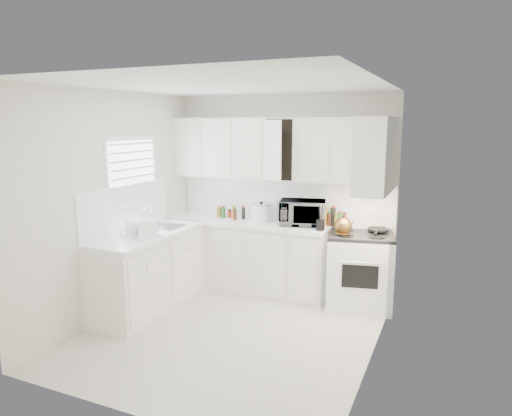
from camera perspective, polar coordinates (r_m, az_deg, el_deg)
The scene contains 37 objects.
floor at distance 5.20m, azimuth -3.20°, elevation -14.99°, with size 3.20×3.20×0.00m, color silver.
ceiling at distance 4.71m, azimuth -3.54°, elevation 14.89°, with size 3.20×3.20×0.00m, color white.
wall_back at distance 6.23m, azimuth 3.32°, elevation 1.84°, with size 3.00×3.00×0.00m, color white.
wall_front at distance 3.48m, azimuth -15.45°, elevation -5.55°, with size 3.00×3.00×0.00m, color white.
wall_left at distance 5.62m, azimuth -17.12°, elevation 0.43°, with size 3.20×3.20×0.00m, color white.
wall_right at distance 4.33m, azimuth 14.63°, elevation -2.36°, with size 3.20×3.20×0.00m, color white.
window_blinds at distance 5.84m, azimuth -14.87°, elevation 3.39°, with size 0.06×0.96×1.06m, color white, non-canonical shape.
lower_cabinets_back at distance 6.30m, azimuth -1.07°, elevation -5.99°, with size 2.22×0.60×0.90m, color white, non-canonical shape.
lower_cabinets_left at distance 5.79m, azimuth -13.09°, elevation -7.76°, with size 0.60×1.60×0.90m, color white, non-canonical shape.
countertop_back at distance 6.17m, azimuth -1.12°, elevation -1.78°, with size 2.24×0.64×0.05m, color white.
countertop_left at distance 5.66m, azimuth -13.21°, elevation -3.20°, with size 0.64×1.62×0.05m, color white.
backsplash_back at distance 6.24m, azimuth 3.28°, elevation 1.15°, with size 2.98×0.02×0.55m, color white.
backsplash_left at distance 5.78m, azimuth -15.72°, elevation 0.01°, with size 0.02×1.60×0.55m, color white.
upper_cabinets_back at distance 6.05m, azimuth 2.80°, elevation 3.50°, with size 3.00×0.33×0.80m, color white, non-canonical shape.
upper_cabinets_right at distance 5.12m, azimuth 14.38°, elevation 1.88°, with size 0.33×0.90×0.80m, color white, non-canonical shape.
sink at distance 5.90m, azimuth -11.24°, elevation -1.11°, with size 0.42×0.38×0.30m, color gray, non-canonical shape.
stove at distance 5.78m, azimuth 12.68°, elevation -6.34°, with size 0.77×0.63×1.18m, color white, non-canonical shape.
tea_kettle at distance 5.54m, azimuth 10.73°, elevation -1.98°, with size 0.25×0.21×0.23m, color brown, non-canonical shape.
frying_pan at distance 5.81m, azimuth 14.88°, elevation -2.52°, with size 0.26×0.44×0.04m, color black, non-canonical shape.
microwave at distance 5.91m, azimuth 5.78°, elevation -0.22°, with size 0.57×0.32×0.39m, color gray.
rice_cooker at distance 6.10m, azimuth 0.65°, elevation -0.41°, with size 0.26×0.26×0.26m, color white, non-canonical shape.
paper_towel at distance 6.17m, azimuth 2.49°, elevation -0.27°, with size 0.12×0.12×0.27m, color white.
utensil_crock at distance 5.62m, azimuth 7.97°, elevation -1.16°, with size 0.11×0.11×0.32m, color black, non-canonical shape.
dish_rack at distance 5.45m, azimuth -13.99°, elevation -2.28°, with size 0.40×0.30×0.22m, color white, non-canonical shape.
spice_left_0 at distance 6.47m, azimuth -4.34°, elevation -0.42°, with size 0.06×0.06×0.13m, color olive.
spice_left_1 at distance 6.35m, azimuth -4.13°, elevation -0.62°, with size 0.06×0.06×0.13m, color #206222.
spice_left_2 at distance 6.40m, azimuth -3.16°, elevation -0.53°, with size 0.06×0.06×0.13m, color #A82E16.
spice_left_3 at distance 6.29m, azimuth -2.92°, elevation -0.72°, with size 0.06×0.06×0.13m, color gold.
spice_left_4 at distance 6.33m, azimuth -1.94°, elevation -0.63°, with size 0.06×0.06×0.13m, color #502717.
spice_left_5 at distance 6.22m, azimuth -1.68°, elevation -0.83°, with size 0.06×0.06×0.13m, color black.
sauce_right_0 at distance 5.97m, azimuth 8.05°, elevation -1.12°, with size 0.06×0.06×0.19m, color #A82E16.
sauce_right_1 at distance 5.90m, azimuth 8.41°, elevation -1.27°, with size 0.06×0.06×0.19m, color gold.
sauce_right_2 at distance 5.95m, azimuth 9.07°, elevation -1.20°, with size 0.06×0.06×0.19m, color #502717.
sauce_right_3 at distance 5.88m, azimuth 9.44°, elevation -1.35°, with size 0.06×0.06×0.19m, color black.
sauce_right_4 at distance 5.92m, azimuth 10.10°, elevation -1.29°, with size 0.06×0.06×0.19m, color olive.
sauce_right_5 at distance 5.85m, azimuth 10.48°, elevation -1.44°, with size 0.06×0.06×0.19m, color #206222.
sauce_right_6 at distance 5.90m, azimuth 11.14°, elevation -1.37°, with size 0.06×0.06×0.19m, color #A82E16.
Camera 1 is at (2.14, -4.18, 2.24)m, focal length 32.40 mm.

